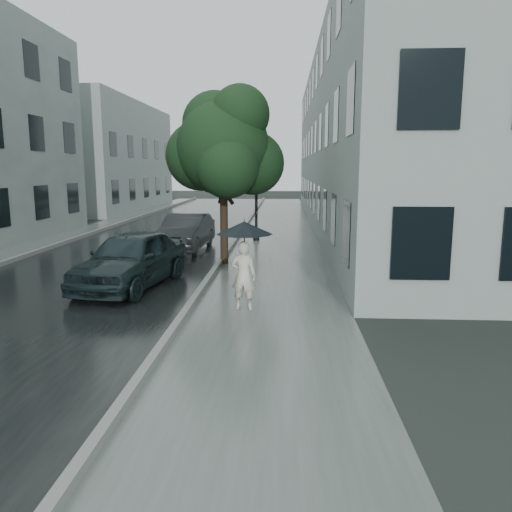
# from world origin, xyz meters

# --- Properties ---
(ground) EXTENTS (120.00, 120.00, 0.00)m
(ground) POSITION_xyz_m (0.00, 0.00, 0.00)
(ground) COLOR black
(ground) RESTS_ON ground
(sidewalk) EXTENTS (3.50, 60.00, 0.01)m
(sidewalk) POSITION_xyz_m (0.25, 12.00, 0.00)
(sidewalk) COLOR slate
(sidewalk) RESTS_ON ground
(kerb_near) EXTENTS (0.15, 60.00, 0.15)m
(kerb_near) POSITION_xyz_m (-1.57, 12.00, 0.07)
(kerb_near) COLOR slate
(kerb_near) RESTS_ON ground
(asphalt_road) EXTENTS (6.85, 60.00, 0.00)m
(asphalt_road) POSITION_xyz_m (-5.08, 12.00, 0.00)
(asphalt_road) COLOR black
(asphalt_road) RESTS_ON ground
(kerb_far) EXTENTS (0.15, 60.00, 0.15)m
(kerb_far) POSITION_xyz_m (-8.57, 12.00, 0.07)
(kerb_far) COLOR slate
(kerb_far) RESTS_ON ground
(sidewalk_far) EXTENTS (1.70, 60.00, 0.01)m
(sidewalk_far) POSITION_xyz_m (-9.50, 12.00, 0.00)
(sidewalk_far) COLOR #4C5451
(sidewalk_far) RESTS_ON ground
(building_near) EXTENTS (7.02, 36.00, 9.00)m
(building_near) POSITION_xyz_m (5.47, 19.50, 4.50)
(building_near) COLOR gray
(building_near) RESTS_ON ground
(building_far_b) EXTENTS (7.02, 18.00, 8.00)m
(building_far_b) POSITION_xyz_m (-13.77, 30.00, 4.00)
(building_far_b) COLOR gray
(building_far_b) RESTS_ON ground
(pedestrian) EXTENTS (0.60, 0.44, 1.54)m
(pedestrian) POSITION_xyz_m (-0.37, 2.00, 0.78)
(pedestrian) COLOR beige
(pedestrian) RESTS_ON sidewalk
(umbrella) EXTENTS (1.47, 1.47, 1.09)m
(umbrella) POSITION_xyz_m (-0.35, 1.99, 1.83)
(umbrella) COLOR black
(umbrella) RESTS_ON ground
(street_tree) EXTENTS (3.89, 3.53, 5.67)m
(street_tree) POSITION_xyz_m (-1.45, 7.51, 3.77)
(street_tree) COLOR #332619
(street_tree) RESTS_ON ground
(lamp_post) EXTENTS (0.85, 0.32, 5.30)m
(lamp_post) POSITION_xyz_m (-0.85, 12.75, 3.03)
(lamp_post) COLOR black
(lamp_post) RESTS_ON ground
(car_near) EXTENTS (2.46, 4.60, 1.49)m
(car_near) POSITION_xyz_m (-3.50, 4.00, 0.75)
(car_near) COLOR black
(car_near) RESTS_ON ground
(car_far) EXTENTS (1.69, 4.24, 1.37)m
(car_far) POSITION_xyz_m (-3.25, 10.05, 0.69)
(car_far) COLOR #222627
(car_far) RESTS_ON ground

